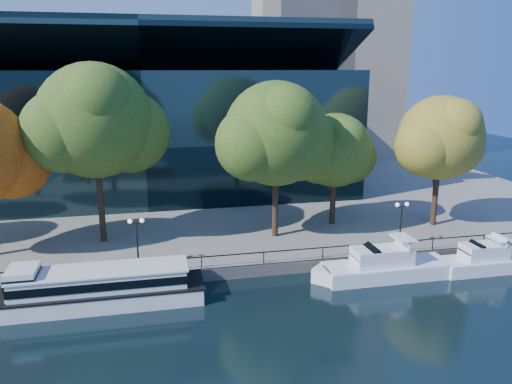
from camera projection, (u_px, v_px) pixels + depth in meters
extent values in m
plane|color=black|center=(207.00, 298.00, 36.28)|extent=(160.00, 160.00, 0.00)
cube|color=slate|center=(177.00, 182.00, 70.76)|extent=(90.00, 67.00, 1.00)
cube|color=#47443F|center=(202.00, 275.00, 39.05)|extent=(90.00, 0.25, 1.00)
cube|color=black|center=(201.00, 257.00, 38.89)|extent=(88.20, 0.08, 0.08)
cube|color=black|center=(202.00, 263.00, 39.01)|extent=(0.07, 0.07, 0.90)
cube|color=black|center=(145.00, 134.00, 63.84)|extent=(50.00, 24.00, 16.00)
cube|color=black|center=(141.00, 57.00, 57.72)|extent=(50.00, 17.14, 7.86)
cube|color=silver|center=(95.00, 297.00, 35.20)|extent=(15.08, 3.66, 1.18)
cube|color=black|center=(94.00, 289.00, 35.05)|extent=(15.38, 3.73, 0.13)
cube|color=silver|center=(101.00, 279.00, 35.00)|extent=(11.76, 3.00, 1.29)
cube|color=black|center=(101.00, 279.00, 34.98)|extent=(11.91, 3.08, 0.59)
cube|color=silver|center=(100.00, 270.00, 34.82)|extent=(12.06, 3.15, 0.11)
cube|color=silver|center=(23.00, 281.00, 33.89)|extent=(1.94, 2.56, 1.94)
cube|color=black|center=(23.00, 278.00, 33.83)|extent=(1.99, 2.64, 0.75)
cube|color=white|center=(387.00, 271.00, 39.75)|extent=(10.28, 2.94, 1.17)
cube|color=white|center=(326.00, 276.00, 38.70)|extent=(2.25, 2.25, 1.17)
cube|color=white|center=(387.00, 263.00, 39.60)|extent=(10.07, 2.88, 0.08)
cube|color=white|center=(382.00, 256.00, 39.32)|extent=(4.63, 2.20, 1.27)
cube|color=black|center=(366.00, 256.00, 39.02)|extent=(2.02, 2.11, 1.60)
cube|color=white|center=(403.00, 243.00, 39.45)|extent=(0.24, 2.29, 0.78)
cube|color=white|center=(403.00, 238.00, 39.35)|extent=(1.37, 2.29, 0.15)
cube|color=white|center=(487.00, 264.00, 41.15)|extent=(8.08, 2.51, 1.08)
cube|color=white|center=(443.00, 268.00, 40.33)|extent=(1.98, 1.98, 1.08)
cube|color=white|center=(487.00, 258.00, 41.02)|extent=(7.92, 2.46, 0.07)
cube|color=white|center=(484.00, 251.00, 40.77)|extent=(3.63, 1.88, 1.17)
cube|color=black|center=(473.00, 251.00, 40.54)|extent=(1.64, 1.81, 1.36)
cube|color=white|center=(500.00, 240.00, 40.84)|extent=(0.22, 1.96, 0.72)
cube|color=white|center=(500.00, 239.00, 40.82)|extent=(1.26, 1.96, 0.13)
sphere|color=#9E350C|center=(11.00, 160.00, 41.48)|extent=(6.50, 6.50, 6.50)
cylinder|color=black|center=(100.00, 194.00, 44.29)|extent=(0.56, 0.56, 8.71)
cylinder|color=black|center=(103.00, 156.00, 43.74)|extent=(1.33, 2.04, 4.34)
cylinder|color=black|center=(92.00, 161.00, 43.16)|extent=(1.22, 1.39, 3.88)
sphere|color=#324F18|center=(94.00, 121.00, 42.69)|extent=(9.91, 9.91, 9.91)
sphere|color=#324F18|center=(129.00, 132.00, 44.96)|extent=(7.43, 7.43, 7.43)
sphere|color=#324F18|center=(63.00, 131.00, 41.43)|extent=(6.94, 6.94, 6.94)
sphere|color=#324F18|center=(97.00, 102.00, 40.49)|extent=(5.95, 5.95, 5.95)
cylinder|color=black|center=(275.00, 196.00, 45.76)|extent=(0.56, 0.56, 7.67)
cylinder|color=black|center=(280.00, 163.00, 45.31)|extent=(1.21, 1.84, 3.83)
cylinder|color=black|center=(272.00, 168.00, 44.72)|extent=(1.11, 1.26, 3.43)
sphere|color=#324F18|center=(276.00, 134.00, 44.35)|extent=(9.36, 9.36, 9.36)
sphere|color=#324F18|center=(299.00, 143.00, 46.49)|extent=(7.02, 7.02, 7.02)
sphere|color=#324F18|center=(252.00, 144.00, 43.16)|extent=(6.55, 6.55, 6.55)
sphere|color=#324F18|center=(287.00, 117.00, 42.27)|extent=(5.61, 5.61, 5.61)
cylinder|color=black|center=(333.00, 195.00, 49.59)|extent=(0.56, 0.56, 5.99)
cylinder|color=black|center=(338.00, 171.00, 49.30)|extent=(1.02, 1.51, 3.02)
cylinder|color=black|center=(331.00, 175.00, 48.70)|extent=(0.94, 1.06, 2.69)
sphere|color=#324F18|center=(335.00, 150.00, 48.49)|extent=(7.21, 7.21, 7.21)
sphere|color=#324F18|center=(349.00, 157.00, 50.14)|extent=(5.41, 5.41, 5.41)
sphere|color=#324F18|center=(319.00, 158.00, 47.57)|extent=(5.05, 5.05, 5.05)
sphere|color=#324F18|center=(344.00, 139.00, 46.89)|extent=(4.33, 4.33, 4.33)
cylinder|color=black|center=(436.00, 191.00, 49.17)|extent=(0.56, 0.56, 6.99)
cylinder|color=black|center=(442.00, 163.00, 48.79)|extent=(1.13, 1.70, 3.50)
cylinder|color=black|center=(436.00, 167.00, 48.19)|extent=(1.04, 1.18, 3.13)
sphere|color=olive|center=(440.00, 138.00, 47.89)|extent=(8.10, 8.10, 8.10)
sphere|color=olive|center=(453.00, 146.00, 49.74)|extent=(6.08, 6.08, 6.08)
sphere|color=olive|center=(425.00, 146.00, 46.85)|extent=(5.67, 5.67, 5.67)
sphere|color=olive|center=(456.00, 125.00, 46.09)|extent=(4.86, 4.86, 4.86)
cylinder|color=black|center=(137.00, 246.00, 38.88)|extent=(0.14, 0.14, 3.60)
cube|color=black|center=(136.00, 223.00, 38.43)|extent=(0.90, 0.06, 0.06)
sphere|color=white|center=(130.00, 221.00, 38.28)|extent=(0.36, 0.36, 0.36)
sphere|color=white|center=(142.00, 220.00, 38.47)|extent=(0.36, 0.36, 0.36)
cylinder|color=black|center=(400.00, 227.00, 43.43)|extent=(0.14, 0.14, 3.60)
cube|color=black|center=(402.00, 207.00, 42.98)|extent=(0.90, 0.06, 0.06)
sphere|color=white|center=(397.00, 205.00, 42.84)|extent=(0.36, 0.36, 0.36)
sphere|color=white|center=(407.00, 204.00, 43.02)|extent=(0.36, 0.36, 0.36)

